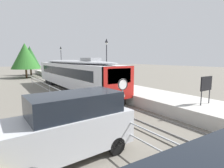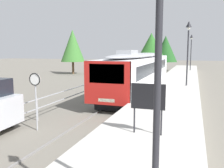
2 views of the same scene
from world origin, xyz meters
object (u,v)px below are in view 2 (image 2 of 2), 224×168
at_px(commuter_train, 140,69).
at_px(speed_limit_sign, 35,87).
at_px(platform_notice_board, 148,98).
at_px(platform_lamp_far_end, 191,45).
at_px(platform_lamp_near_end, 160,1).
at_px(platform_lamp_mid_platform, 188,41).

height_order(commuter_train, speed_limit_sign, commuter_train).
bearing_deg(platform_notice_board, platform_lamp_far_end, 88.29).
xyz_separation_m(platform_lamp_near_end, speed_limit_sign, (-6.53, 5.55, -2.50)).
bearing_deg(platform_lamp_far_end, commuter_train, -104.15).
bearing_deg(speed_limit_sign, platform_notice_board, -13.11).
bearing_deg(commuter_train, platform_lamp_near_end, -76.99).
relative_size(platform_lamp_far_end, platform_notice_board, 2.97).
relative_size(commuter_train, platform_lamp_near_end, 3.46).
relative_size(platform_lamp_mid_platform, platform_notice_board, 2.97).
relative_size(platform_lamp_near_end, platform_lamp_far_end, 1.00).
relative_size(commuter_train, platform_lamp_far_end, 3.46).
relative_size(commuter_train, speed_limit_sign, 6.59).
height_order(platform_lamp_far_end, speed_limit_sign, platform_lamp_far_end).
height_order(platform_lamp_mid_platform, speed_limit_sign, platform_lamp_mid_platform).
bearing_deg(platform_lamp_near_end, commuter_train, 103.01).
relative_size(platform_lamp_near_end, platform_lamp_mid_platform, 1.00).
height_order(commuter_train, platform_notice_board, commuter_train).
height_order(commuter_train, platform_lamp_far_end, platform_lamp_far_end).
distance_m(platform_lamp_mid_platform, platform_notice_board, 13.37).
height_order(platform_lamp_near_end, platform_notice_board, platform_lamp_near_end).
bearing_deg(platform_lamp_mid_platform, commuter_train, 169.73).
distance_m(platform_lamp_far_end, platform_notice_board, 30.58).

